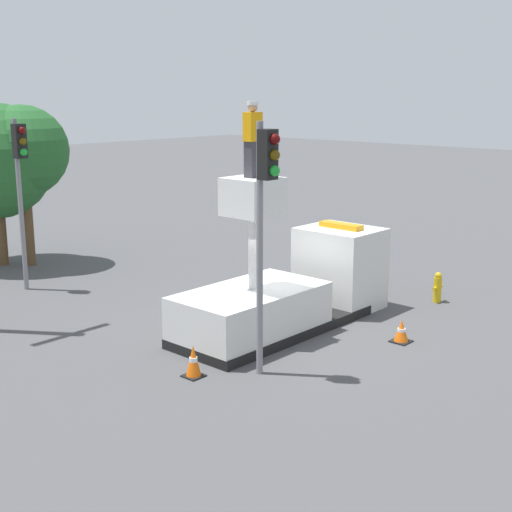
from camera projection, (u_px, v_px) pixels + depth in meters
name	position (u px, v px, depth m)	size (l,w,h in m)	color
ground_plane	(274.00, 330.00, 18.10)	(120.00, 120.00, 0.00)	#4C4C4F
bucket_truck	(290.00, 291.00, 18.33)	(6.50, 2.16, 3.96)	black
worker	(253.00, 139.00, 16.44)	(0.40, 0.26, 1.75)	#38383D
traffic_light_pole	(265.00, 200.00, 14.40)	(0.34, 0.57, 5.35)	gray
traffic_light_across	(20.00, 170.00, 20.97)	(0.34, 0.57, 5.16)	gray
fire_hydrant	(438.00, 287.00, 20.44)	(0.47, 0.23, 0.88)	gold
traffic_cone_rear	(193.00, 362.00, 15.09)	(0.41, 0.41, 0.70)	black
traffic_cone_curbside	(401.00, 332.00, 17.20)	(0.45, 0.45, 0.55)	black
tree_right_bg	(23.00, 152.00, 24.11)	(3.11, 3.11, 5.52)	brown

